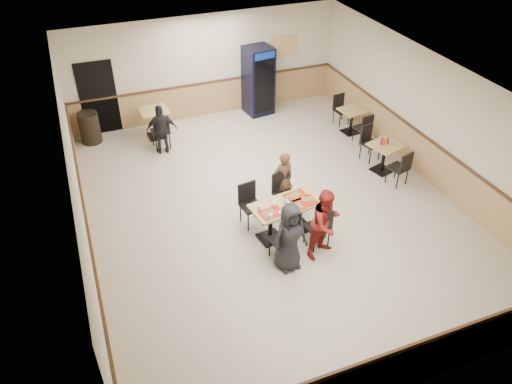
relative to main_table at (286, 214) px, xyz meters
name	(u,v)px	position (x,y,z in m)	size (l,w,h in m)	color
ground	(272,206)	(0.10, 0.96, -0.52)	(10.00, 10.00, 0.00)	beige
room_shell	(296,122)	(1.88, 3.51, 0.06)	(10.00, 10.00, 10.00)	silver
main_table	(286,214)	(0.00, 0.00, 0.00)	(1.55, 0.92, 0.78)	black
main_chairs	(283,215)	(-0.05, -0.01, -0.02)	(1.51, 1.87, 0.99)	black
diner_woman_left	(290,237)	(-0.35, -0.94, 0.22)	(0.73, 0.47, 1.49)	black
diner_woman_right	(326,223)	(0.48, -0.83, 0.24)	(0.74, 0.57, 1.52)	maroon
diner_man_opposite	(283,180)	(0.35, 0.94, 0.17)	(0.51, 0.33, 1.39)	brown
lone_diner	(162,130)	(-1.66, 4.24, 0.16)	(0.80, 0.33, 1.36)	black
tabletop_clutter	(288,204)	(0.01, -0.06, 0.29)	(1.29, 0.75, 0.12)	#B9200C
side_table_near	(384,154)	(3.27, 1.34, -0.02)	(0.87, 0.87, 0.76)	black
side_table_near_chair_south	(398,167)	(3.27, 0.73, -0.04)	(0.44, 0.44, 0.96)	black
side_table_near_chair_north	(371,143)	(3.27, 1.94, -0.04)	(0.44, 0.44, 0.96)	black
side_table_far	(352,118)	(3.54, 3.39, -0.05)	(0.74, 0.74, 0.71)	black
side_table_far_chair_south	(362,127)	(3.54, 2.82, -0.07)	(0.41, 0.41, 0.90)	black
side_table_far_chair_north	(342,110)	(3.54, 3.95, -0.07)	(0.41, 0.41, 0.90)	black
condiment_caddy	(384,141)	(3.24, 1.39, 0.32)	(0.23, 0.06, 0.20)	red
back_table	(155,119)	(-1.66, 5.16, 0.02)	(0.80, 0.80, 0.82)	black
back_table_chair_lone	(160,130)	(-1.66, 4.51, 0.00)	(0.48, 0.48, 1.03)	black
pepsi_cooler	(258,81)	(1.57, 5.55, 0.49)	(0.85, 0.86, 2.02)	black
trash_bin	(90,128)	(-3.39, 5.51, -0.09)	(0.55, 0.55, 0.86)	black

